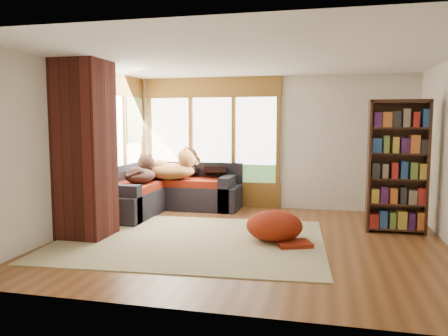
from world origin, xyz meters
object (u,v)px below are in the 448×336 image
at_px(brick_chimney, 85,150).
at_px(dog_brindle, 142,174).
at_px(sectional_sofa, 164,195).
at_px(area_rug, 191,240).
at_px(pouf, 274,225).
at_px(dog_tan, 174,168).
at_px(bookshelf, 397,167).

relative_size(brick_chimney, dog_brindle, 3.14).
distance_m(brick_chimney, sectional_sofa, 2.32).
distance_m(area_rug, pouf, 1.23).
relative_size(pouf, dog_tan, 0.75).
distance_m(area_rug, dog_brindle, 2.19).
bearing_deg(dog_brindle, pouf, -116.76).
bearing_deg(sectional_sofa, pouf, -39.26).
height_order(area_rug, dog_brindle, dog_brindle).
bearing_deg(dog_tan, brick_chimney, -116.64).
xyz_separation_m(bookshelf, dog_tan, (-3.93, 0.88, -0.21)).
xyz_separation_m(sectional_sofa, dog_tan, (0.17, 0.13, 0.51)).
bearing_deg(brick_chimney, sectional_sofa, 77.71).
distance_m(brick_chimney, dog_brindle, 1.73).
bearing_deg(pouf, area_rug, -167.65).
xyz_separation_m(brick_chimney, dog_brindle, (0.18, 1.63, -0.54)).
distance_m(bookshelf, pouf, 2.15).
distance_m(dog_tan, dog_brindle, 0.70).
xyz_separation_m(sectional_sofa, dog_brindle, (-0.27, -0.42, 0.46)).
height_order(area_rug, bookshelf, bookshelf).
bearing_deg(dog_brindle, bookshelf, -95.50).
xyz_separation_m(area_rug, pouf, (1.18, 0.26, 0.23)).
bearing_deg(area_rug, dog_brindle, 133.00).
relative_size(area_rug, dog_brindle, 4.57).
relative_size(bookshelf, dog_brindle, 2.47).
xyz_separation_m(sectional_sofa, pouf, (2.32, -1.66, -0.07)).
bearing_deg(pouf, sectional_sofa, 144.38).
bearing_deg(brick_chimney, bookshelf, 15.90).
bearing_deg(dog_brindle, brick_chimney, 172.74).
distance_m(sectional_sofa, dog_tan, 0.55).
relative_size(pouf, dog_brindle, 0.98).
distance_m(brick_chimney, pouf, 2.99).
xyz_separation_m(sectional_sofa, area_rug, (1.13, -1.92, -0.30)).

